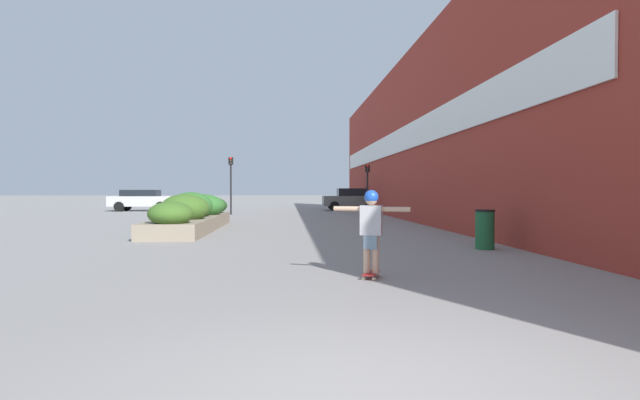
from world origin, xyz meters
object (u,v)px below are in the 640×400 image
Objects in this scene: skateboard at (371,274)px; car_center_left at (457,199)px; car_leftmost at (351,199)px; skateboarder at (371,223)px; traffic_light_left at (231,176)px; trash_bin at (485,229)px; traffic_light_right at (367,180)px; car_center_right at (143,200)px.

skateboard is 0.14× the size of car_center_left.
skateboarder is at bearing 173.38° from car_leftmost.
car_center_left is at bearing 21.72° from traffic_light_left.
traffic_light_right is (0.00, 18.66, 1.63)m from trash_bin.
car_center_right reaches higher than trash_bin.
car_center_left is at bearing 39.31° from traffic_light_right.
skateboarder is at bearing -68.65° from skateboard.
skateboarder is 31.41m from car_center_left.
car_center_right is 16.54m from traffic_light_right.
traffic_light_left is (-4.90, 22.61, 1.46)m from skateboarder.
skateboarder is at bearing -99.00° from traffic_light_right.
traffic_light_left reaches higher than traffic_light_right.
car_center_right is at bearing 91.12° from car_leftmost.
skateboard is at bearing -21.69° from car_center_left.
trash_bin is (3.58, 3.95, -0.44)m from skateboarder.
traffic_light_left is (-4.90, 22.61, 2.34)m from skateboard.
car_center_right is (-15.45, 24.42, 0.32)m from trash_bin.
car_leftmost is 1.17× the size of traffic_light_left.
traffic_light_right reaches higher than car_center_right.
car_center_left reaches higher than trash_bin.
skateboarder is at bearing -77.76° from traffic_light_left.
trash_bin is 28.90m from car_center_right.
car_center_left is 1.20× the size of traffic_light_left.
skateboarder is at bearing -132.14° from trash_bin.
car_center_left is (8.28, 0.52, -0.03)m from car_leftmost.
car_leftmost reaches higher than car_center_left.
traffic_light_right is (3.58, 22.61, 1.19)m from skateboarder.
car_center_left is 23.49m from car_center_right.
traffic_light_right is at bearing -50.69° from car_center_left.
trash_bin is (3.58, 3.95, 0.44)m from skateboard.
car_leftmost reaches higher than trash_bin.
skateboarder is 0.33× the size of car_center_left.
traffic_light_left is at bearing 50.38° from car_center_right.
skateboarder is 1.40× the size of trash_bin.
car_leftmost is at bearing 90.57° from trash_bin.
car_leftmost reaches higher than car_center_right.
car_leftmost is 1.34× the size of traffic_light_right.
skateboarder is 30.76m from car_center_right.
skateboard is 22.99m from traffic_light_right.
traffic_light_right is (15.45, -5.76, 1.31)m from car_center_right.
trash_bin is 0.24× the size of car_center_left.
skateboarder is 0.30× the size of car_center_right.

